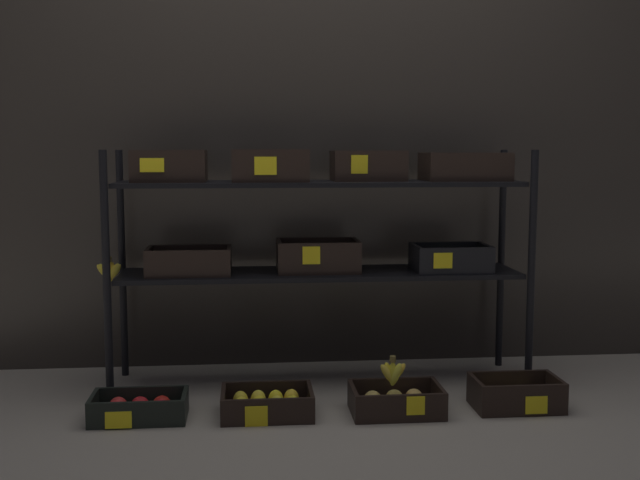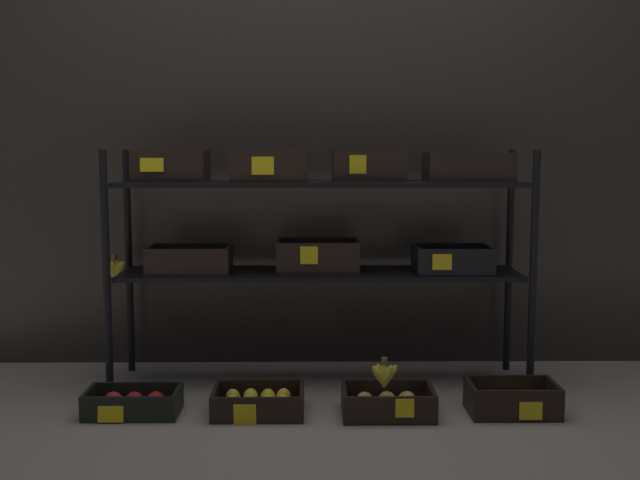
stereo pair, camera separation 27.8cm
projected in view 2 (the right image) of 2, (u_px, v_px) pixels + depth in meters
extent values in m
plane|color=gray|center=(320.00, 382.00, 3.46)|extent=(10.00, 10.00, 0.00)
cube|color=#2D2823|center=(319.00, 160.00, 3.74)|extent=(4.17, 0.12, 1.97)
cylinder|color=black|center=(107.00, 276.00, 3.20)|extent=(0.03, 0.03, 1.03)
cylinder|color=black|center=(533.00, 275.00, 3.22)|extent=(0.03, 0.03, 1.03)
cylinder|color=black|center=(129.00, 262.00, 3.59)|extent=(0.03, 0.03, 1.03)
cylinder|color=black|center=(509.00, 261.00, 3.61)|extent=(0.03, 0.03, 1.03)
cube|color=black|center=(320.00, 273.00, 3.40)|extent=(1.74, 0.36, 0.02)
cube|color=black|center=(320.00, 184.00, 3.36)|extent=(1.74, 0.36, 0.02)
cube|color=black|center=(190.00, 271.00, 3.36)|extent=(0.36, 0.21, 0.01)
cube|color=black|center=(186.00, 261.00, 3.26)|extent=(0.36, 0.02, 0.10)
cube|color=black|center=(193.00, 255.00, 3.46)|extent=(0.36, 0.02, 0.10)
cube|color=black|center=(150.00, 258.00, 3.36)|extent=(0.02, 0.18, 0.10)
cube|color=black|center=(229.00, 258.00, 3.36)|extent=(0.02, 0.18, 0.10)
ellipsoid|color=brown|center=(165.00, 263.00, 3.33)|extent=(0.05, 0.05, 0.07)
ellipsoid|color=brown|center=(181.00, 263.00, 3.33)|extent=(0.05, 0.05, 0.07)
ellipsoid|color=brown|center=(196.00, 263.00, 3.33)|extent=(0.05, 0.05, 0.07)
ellipsoid|color=brown|center=(213.00, 263.00, 3.33)|extent=(0.05, 0.05, 0.07)
ellipsoid|color=brown|center=(167.00, 261.00, 3.39)|extent=(0.05, 0.05, 0.07)
ellipsoid|color=brown|center=(183.00, 261.00, 3.39)|extent=(0.05, 0.05, 0.07)
ellipsoid|color=brown|center=(199.00, 261.00, 3.39)|extent=(0.05, 0.05, 0.07)
ellipsoid|color=brown|center=(215.00, 261.00, 3.39)|extent=(0.05, 0.05, 0.07)
cube|color=black|center=(318.00, 270.00, 3.40)|extent=(0.36, 0.23, 0.01)
cube|color=black|center=(318.00, 258.00, 3.29)|extent=(0.36, 0.02, 0.13)
cube|color=black|center=(318.00, 251.00, 3.50)|extent=(0.36, 0.02, 0.13)
cube|color=black|center=(279.00, 254.00, 3.39)|extent=(0.02, 0.20, 0.13)
cube|color=black|center=(357.00, 254.00, 3.40)|extent=(0.02, 0.20, 0.13)
sphere|color=gold|center=(298.00, 261.00, 3.37)|extent=(0.07, 0.07, 0.07)
sphere|color=gold|center=(318.00, 261.00, 3.37)|extent=(0.07, 0.07, 0.07)
sphere|color=gold|center=(336.00, 262.00, 3.36)|extent=(0.07, 0.07, 0.07)
sphere|color=#DDBA53|center=(300.00, 259.00, 3.43)|extent=(0.07, 0.07, 0.07)
sphere|color=#DBB450|center=(317.00, 259.00, 3.43)|extent=(0.07, 0.07, 0.07)
sphere|color=gold|center=(337.00, 259.00, 3.43)|extent=(0.07, 0.07, 0.07)
cube|color=yellow|center=(309.00, 255.00, 3.28)|extent=(0.07, 0.01, 0.08)
cube|color=black|center=(452.00, 271.00, 3.37)|extent=(0.33, 0.23, 0.01)
cube|color=black|center=(457.00, 261.00, 3.26)|extent=(0.33, 0.02, 0.10)
cube|color=black|center=(448.00, 254.00, 3.47)|extent=(0.33, 0.02, 0.10)
cube|color=black|center=(416.00, 258.00, 3.36)|extent=(0.02, 0.20, 0.10)
cube|color=black|center=(488.00, 258.00, 3.37)|extent=(0.02, 0.20, 0.10)
sphere|color=#86C53F|center=(435.00, 262.00, 3.34)|extent=(0.07, 0.07, 0.07)
sphere|color=#7FC131|center=(453.00, 263.00, 3.33)|extent=(0.07, 0.07, 0.07)
sphere|color=#82B044|center=(472.00, 262.00, 3.34)|extent=(0.07, 0.07, 0.07)
sphere|color=#98C936|center=(434.00, 260.00, 3.40)|extent=(0.07, 0.07, 0.07)
sphere|color=#8EB732|center=(451.00, 260.00, 3.40)|extent=(0.07, 0.07, 0.07)
sphere|color=#83BC3F|center=(469.00, 260.00, 3.40)|extent=(0.07, 0.07, 0.07)
cube|color=yellow|center=(442.00, 262.00, 3.25)|extent=(0.08, 0.00, 0.07)
cube|color=black|center=(172.00, 180.00, 3.35)|extent=(0.31, 0.24, 0.01)
cube|color=black|center=(166.00, 165.00, 3.23)|extent=(0.31, 0.02, 0.12)
cube|color=black|center=(176.00, 164.00, 3.46)|extent=(0.31, 0.02, 0.12)
cube|color=black|center=(138.00, 164.00, 3.34)|extent=(0.02, 0.21, 0.12)
cube|color=black|center=(205.00, 164.00, 3.34)|extent=(0.02, 0.21, 0.12)
sphere|color=orange|center=(154.00, 172.00, 3.31)|extent=(0.06, 0.06, 0.06)
sphere|color=orange|center=(171.00, 172.00, 3.31)|extent=(0.06, 0.06, 0.06)
sphere|color=orange|center=(187.00, 172.00, 3.31)|extent=(0.06, 0.06, 0.06)
sphere|color=orange|center=(157.00, 171.00, 3.38)|extent=(0.06, 0.06, 0.06)
sphere|color=orange|center=(173.00, 171.00, 3.38)|extent=(0.06, 0.06, 0.06)
sphere|color=#FA6308|center=(190.00, 171.00, 3.38)|extent=(0.06, 0.06, 0.06)
cube|color=yellow|center=(152.00, 165.00, 3.22)|extent=(0.10, 0.01, 0.06)
cube|color=black|center=(270.00, 180.00, 3.32)|extent=(0.32, 0.22, 0.01)
cube|color=black|center=(268.00, 165.00, 3.21)|extent=(0.32, 0.02, 0.13)
cube|color=black|center=(271.00, 164.00, 3.42)|extent=(0.32, 0.02, 0.13)
cube|color=black|center=(234.00, 164.00, 3.32)|extent=(0.02, 0.19, 0.13)
cube|color=black|center=(305.00, 164.00, 3.32)|extent=(0.02, 0.19, 0.13)
sphere|color=orange|center=(255.00, 170.00, 3.29)|extent=(0.07, 0.07, 0.07)
sphere|color=orange|center=(281.00, 170.00, 3.29)|extent=(0.07, 0.07, 0.07)
sphere|color=orange|center=(259.00, 170.00, 3.35)|extent=(0.07, 0.07, 0.07)
sphere|color=orange|center=(283.00, 170.00, 3.35)|extent=(0.07, 0.07, 0.07)
cube|color=yellow|center=(263.00, 166.00, 3.21)|extent=(0.09, 0.01, 0.07)
cube|color=black|center=(369.00, 180.00, 3.38)|extent=(0.31, 0.24, 0.01)
cube|color=black|center=(371.00, 165.00, 3.27)|extent=(0.31, 0.02, 0.12)
cube|color=black|center=(367.00, 164.00, 3.48)|extent=(0.31, 0.02, 0.12)
cube|color=black|center=(335.00, 164.00, 3.37)|extent=(0.02, 0.20, 0.12)
cube|color=black|center=(403.00, 164.00, 3.38)|extent=(0.02, 0.20, 0.12)
ellipsoid|color=#A8BB4A|center=(353.00, 168.00, 3.35)|extent=(0.07, 0.07, 0.09)
ellipsoid|color=tan|center=(368.00, 168.00, 3.35)|extent=(0.07, 0.07, 0.09)
ellipsoid|color=#AEBA4A|center=(386.00, 168.00, 3.35)|extent=(0.07, 0.07, 0.09)
ellipsoid|color=tan|center=(351.00, 168.00, 3.40)|extent=(0.07, 0.07, 0.09)
ellipsoid|color=tan|center=(369.00, 168.00, 3.41)|extent=(0.07, 0.07, 0.09)
ellipsoid|color=#BABC52|center=(385.00, 168.00, 3.41)|extent=(0.07, 0.07, 0.09)
cube|color=yellow|center=(358.00, 164.00, 3.25)|extent=(0.07, 0.01, 0.08)
cube|color=black|center=(467.00, 180.00, 3.37)|extent=(0.37, 0.26, 0.01)
cube|color=black|center=(473.00, 166.00, 3.24)|extent=(0.37, 0.02, 0.11)
cube|color=black|center=(462.00, 165.00, 3.48)|extent=(0.37, 0.02, 0.11)
cube|color=black|center=(427.00, 166.00, 3.36)|extent=(0.02, 0.22, 0.11)
cube|color=black|center=(508.00, 166.00, 3.37)|extent=(0.02, 0.22, 0.11)
sphere|color=#6C265D|center=(443.00, 173.00, 3.31)|extent=(0.05, 0.05, 0.05)
sphere|color=#631D4A|center=(456.00, 173.00, 3.31)|extent=(0.05, 0.05, 0.05)
sphere|color=#642256|center=(470.00, 173.00, 3.31)|extent=(0.05, 0.05, 0.05)
sphere|color=#552E49|center=(484.00, 173.00, 3.31)|extent=(0.05, 0.05, 0.05)
sphere|color=#6A2053|center=(497.00, 173.00, 3.31)|extent=(0.05, 0.05, 0.05)
sphere|color=#5F2F4E|center=(442.00, 173.00, 3.36)|extent=(0.05, 0.05, 0.05)
sphere|color=#5F1746|center=(454.00, 173.00, 3.37)|extent=(0.05, 0.05, 0.05)
sphere|color=#5F275B|center=(467.00, 173.00, 3.37)|extent=(0.05, 0.05, 0.05)
sphere|color=#61224E|center=(481.00, 173.00, 3.37)|extent=(0.05, 0.05, 0.05)
sphere|color=#652F56|center=(494.00, 173.00, 3.37)|extent=(0.05, 0.05, 0.05)
sphere|color=#6D2C49|center=(439.00, 172.00, 3.42)|extent=(0.05, 0.05, 0.05)
sphere|color=#6B2648|center=(451.00, 172.00, 3.42)|extent=(0.05, 0.05, 0.05)
sphere|color=#5B2E47|center=(465.00, 172.00, 3.43)|extent=(0.05, 0.05, 0.05)
sphere|color=#581B52|center=(477.00, 172.00, 3.43)|extent=(0.05, 0.05, 0.05)
sphere|color=#5D2E54|center=(491.00, 172.00, 3.42)|extent=(0.05, 0.05, 0.05)
cylinder|color=brown|center=(114.00, 257.00, 3.48)|extent=(0.02, 0.02, 0.02)
ellipsoid|color=yellow|center=(110.00, 269.00, 3.49)|extent=(0.09, 0.03, 0.09)
ellipsoid|color=yellow|center=(111.00, 270.00, 3.48)|extent=(0.08, 0.03, 0.09)
ellipsoid|color=yellow|center=(114.00, 270.00, 3.49)|extent=(0.04, 0.03, 0.09)
ellipsoid|color=yellow|center=(116.00, 269.00, 3.50)|extent=(0.04, 0.03, 0.09)
ellipsoid|color=yellow|center=(118.00, 270.00, 3.49)|extent=(0.08, 0.03, 0.09)
ellipsoid|color=yellow|center=(119.00, 270.00, 3.49)|extent=(0.09, 0.03, 0.09)
cube|color=black|center=(133.00, 413.00, 3.04)|extent=(0.36, 0.20, 0.01)
cube|color=black|center=(127.00, 408.00, 2.94)|extent=(0.36, 0.02, 0.09)
cube|color=black|center=(138.00, 393.00, 3.13)|extent=(0.36, 0.02, 0.09)
cube|color=black|center=(89.00, 400.00, 3.03)|extent=(0.02, 0.17, 0.09)
cube|color=black|center=(177.00, 400.00, 3.04)|extent=(0.02, 0.17, 0.09)
sphere|color=red|center=(109.00, 404.00, 3.01)|extent=(0.07, 0.07, 0.07)
sphere|color=red|center=(131.00, 405.00, 3.01)|extent=(0.07, 0.07, 0.07)
sphere|color=red|center=(153.00, 405.00, 3.01)|extent=(0.07, 0.07, 0.07)
sphere|color=red|center=(114.00, 401.00, 3.06)|extent=(0.07, 0.07, 0.07)
sphere|color=red|center=(134.00, 401.00, 3.06)|extent=(0.07, 0.07, 0.07)
sphere|color=red|center=(156.00, 400.00, 3.06)|extent=(0.07, 0.07, 0.07)
cube|color=yellow|center=(111.00, 413.00, 2.93)|extent=(0.10, 0.01, 0.07)
cube|color=black|center=(259.00, 412.00, 3.05)|extent=(0.36, 0.24, 0.01)
cube|color=black|center=(256.00, 409.00, 2.93)|extent=(0.36, 0.02, 0.09)
cube|color=black|center=(260.00, 391.00, 3.15)|extent=(0.36, 0.02, 0.09)
cube|color=black|center=(215.00, 400.00, 3.04)|extent=(0.02, 0.21, 0.09)
cube|color=black|center=(302.00, 399.00, 3.04)|extent=(0.02, 0.21, 0.09)
ellipsoid|color=yellow|center=(232.00, 404.00, 3.00)|extent=(0.06, 0.06, 0.08)
ellipsoid|color=yellow|center=(250.00, 404.00, 3.01)|extent=(0.06, 0.06, 0.08)
ellipsoid|color=yellow|center=(267.00, 404.00, 3.01)|extent=(0.06, 0.06, 0.08)
ellipsoid|color=yellow|center=(283.00, 404.00, 3.00)|extent=(0.06, 0.06, 0.08)
ellipsoid|color=yellow|center=(233.00, 399.00, 3.07)|extent=(0.06, 0.06, 0.08)
ellipsoid|color=yellow|center=(251.00, 398.00, 3.08)|extent=(0.06, 0.06, 0.08)
ellipsoid|color=yellow|center=(268.00, 398.00, 3.08)|extent=(0.06, 0.06, 0.08)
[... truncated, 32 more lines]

